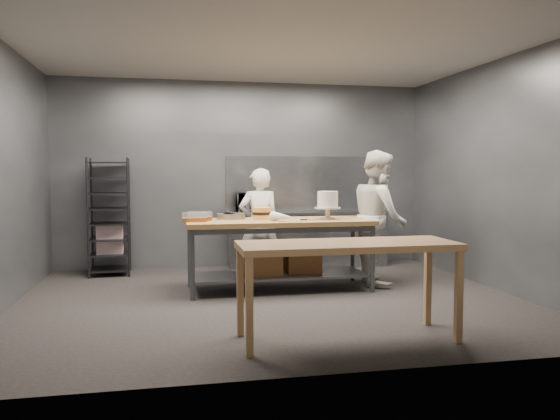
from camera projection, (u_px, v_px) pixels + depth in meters
name	position (u px, v px, depth m)	size (l,w,h in m)	color
ground	(272.00, 299.00, 6.60)	(6.00, 6.00, 0.00)	black
back_wall	(244.00, 174.00, 8.94)	(6.00, 0.04, 3.00)	#4C4F54
work_table	(279.00, 246.00, 7.11)	(2.40, 0.90, 0.92)	#98693C
near_counter	(347.00, 252.00, 4.98)	(2.00, 0.70, 0.90)	#A47043
back_counter	(308.00, 239.00, 8.90)	(2.60, 0.60, 0.90)	slate
splashback_panel	(303.00, 183.00, 9.13)	(2.60, 0.02, 0.90)	slate
speed_rack	(109.00, 218.00, 8.18)	(0.63, 0.68, 1.75)	black
chef_behind	(259.00, 224.00, 7.75)	(0.58, 0.38, 1.59)	white
chef_right	(379.00, 217.00, 7.52)	(0.89, 0.70, 1.84)	white
microwave	(254.00, 203.00, 8.68)	(0.54, 0.37, 0.30)	black
frosted_cake_stand	(328.00, 201.00, 7.13)	(0.34, 0.34, 0.37)	#C0B699
layer_cake	(262.00, 213.00, 7.12)	(0.24, 0.24, 0.16)	#EBAE4B
cake_pans	(231.00, 216.00, 7.19)	(0.38, 0.29, 0.07)	gray
piping_bag	(283.00, 217.00, 6.83)	(0.12, 0.12, 0.38)	silver
offset_spatula	(310.00, 220.00, 7.00)	(0.36, 0.02, 0.02)	slate
pastry_clamshells	(197.00, 217.00, 6.90)	(0.38, 0.38, 0.11)	brown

